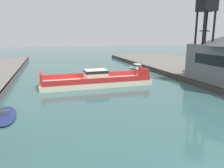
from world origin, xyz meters
name	(u,v)px	position (x,y,z in m)	size (l,w,h in m)	color
chain_ferry	(96,80)	(-1.14, 34.00, 1.04)	(23.62, 7.46, 3.39)	beige
moored_boat_near_left	(137,67)	(16.06, 52.60, 0.65)	(3.27, 7.82, 1.76)	white
moored_boat_near_right	(5,115)	(-16.75, 18.90, 0.20)	(3.71, 8.29, 0.88)	navy
crane_tower	(206,14)	(21.70, 29.13, 14.89)	(3.23, 3.23, 17.47)	black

